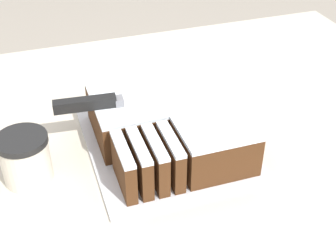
{
  "coord_description": "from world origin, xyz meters",
  "views": [
    {
      "loc": [
        -0.24,
        -0.7,
        1.48
      ],
      "look_at": [
        0.0,
        0.01,
        0.94
      ],
      "focal_mm": 50.0,
      "sensor_mm": 36.0,
      "label": 1
    }
  ],
  "objects_px": {
    "cake_board": "(168,145)",
    "coffee_cup": "(25,159)",
    "knife": "(100,103)",
    "cake": "(170,124)"
  },
  "relations": [
    {
      "from": "cake_board",
      "to": "coffee_cup",
      "type": "bearing_deg",
      "value": -177.02
    },
    {
      "from": "cake_board",
      "to": "knife",
      "type": "xyz_separation_m",
      "value": [
        -0.12,
        0.04,
        0.1
      ]
    },
    {
      "from": "cake_board",
      "to": "knife",
      "type": "relative_size",
      "value": 1.15
    },
    {
      "from": "cake_board",
      "to": "coffee_cup",
      "type": "xyz_separation_m",
      "value": [
        -0.28,
        -0.01,
        0.05
      ]
    },
    {
      "from": "cake_board",
      "to": "cake",
      "type": "height_order",
      "value": "cake"
    },
    {
      "from": "coffee_cup",
      "to": "cake",
      "type": "bearing_deg",
      "value": 4.25
    },
    {
      "from": "coffee_cup",
      "to": "knife",
      "type": "bearing_deg",
      "value": 21.08
    },
    {
      "from": "cake_board",
      "to": "cake",
      "type": "relative_size",
      "value": 1.15
    },
    {
      "from": "cake_board",
      "to": "coffee_cup",
      "type": "relative_size",
      "value": 3.57
    },
    {
      "from": "cake",
      "to": "coffee_cup",
      "type": "bearing_deg",
      "value": -175.75
    }
  ]
}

